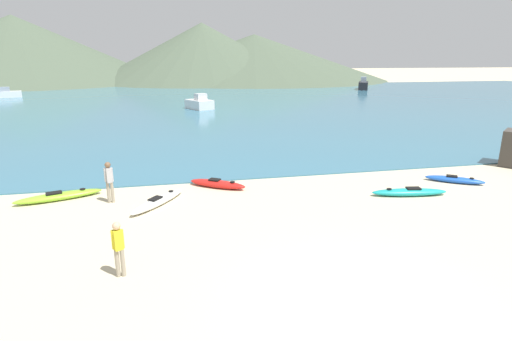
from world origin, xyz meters
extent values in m
plane|color=beige|center=(0.00, 0.00, 0.00)|extent=(400.00, 400.00, 0.00)
cube|color=teal|center=(0.00, 45.53, 0.03)|extent=(160.00, 70.00, 0.06)
cone|color=#4C5B47|center=(-39.90, 102.95, 7.79)|extent=(70.92, 70.92, 15.57)
cone|color=#4C5B47|center=(4.58, 96.87, 7.02)|extent=(54.40, 54.40, 14.05)
cone|color=#4C5B47|center=(18.63, 100.64, 5.83)|extent=(69.45, 69.45, 11.66)
ellipsoid|color=white|center=(-4.90, 7.92, 0.15)|extent=(2.40, 2.92, 0.30)
cube|color=black|center=(-5.00, 7.80, 0.32)|extent=(0.61, 0.66, 0.05)
cylinder|color=black|center=(-4.37, 8.63, 0.31)|extent=(0.20, 0.20, 0.02)
ellipsoid|color=teal|center=(5.76, 6.77, 0.16)|extent=(3.35, 1.13, 0.31)
cube|color=black|center=(5.92, 6.74, 0.34)|extent=(0.64, 0.42, 0.05)
cylinder|color=black|center=(4.87, 6.91, 0.32)|extent=(0.21, 0.21, 0.02)
ellipsoid|color=red|center=(-2.26, 9.65, 0.17)|extent=(2.67, 2.05, 0.34)
cube|color=black|center=(-2.38, 9.73, 0.37)|extent=(0.61, 0.57, 0.05)
cylinder|color=black|center=(-1.62, 9.24, 0.35)|extent=(0.22, 0.22, 0.02)
ellipsoid|color=blue|center=(8.96, 7.99, 0.15)|extent=(2.48, 1.95, 0.29)
cube|color=black|center=(8.85, 8.07, 0.32)|extent=(0.56, 0.52, 0.05)
cylinder|color=black|center=(9.55, 7.58, 0.30)|extent=(0.20, 0.20, 0.02)
ellipsoid|color=#8CCC2D|center=(-9.00, 9.40, 0.16)|extent=(3.47, 1.67, 0.31)
cube|color=black|center=(-9.16, 9.35, 0.34)|extent=(0.70, 0.53, 0.05)
cylinder|color=black|center=(-8.10, 9.69, 0.32)|extent=(0.23, 0.23, 0.02)
cylinder|color=gray|center=(-5.85, 2.46, 0.40)|extent=(0.12, 0.12, 0.81)
cylinder|color=gray|center=(-5.71, 2.46, 0.40)|extent=(0.12, 0.12, 0.81)
cube|color=yellow|center=(-5.78, 2.46, 1.09)|extent=(0.28, 0.26, 0.57)
cylinder|color=yellow|center=(-5.90, 2.46, 1.10)|extent=(0.08, 0.08, 0.54)
cylinder|color=yellow|center=(-5.66, 2.46, 1.10)|extent=(0.08, 0.08, 0.54)
sphere|color=tan|center=(-5.78, 2.46, 1.49)|extent=(0.22, 0.22, 0.22)
cylinder|color=gray|center=(-6.88, 8.60, 0.44)|extent=(0.13, 0.13, 0.87)
cylinder|color=gray|center=(-6.73, 8.60, 0.44)|extent=(0.13, 0.13, 0.87)
cube|color=#B2B2B7|center=(-6.80, 8.60, 1.18)|extent=(0.27, 0.29, 0.62)
cylinder|color=#B2B2B7|center=(-6.93, 8.60, 1.20)|extent=(0.09, 0.09, 0.59)
cylinder|color=#B2B2B7|center=(-6.67, 8.60, 1.20)|extent=(0.09, 0.09, 0.59)
sphere|color=brown|center=(-6.80, 8.60, 1.61)|extent=(0.24, 0.24, 0.24)
cube|color=#8C99A8|center=(-28.08, 58.21, 1.29)|extent=(1.92, 1.27, 0.64)
cube|color=black|center=(31.12, 61.66, 0.74)|extent=(3.98, 5.59, 1.35)
cube|color=#8C99A8|center=(30.87, 61.17, 1.88)|extent=(1.62, 1.90, 0.95)
cube|color=white|center=(-0.87, 38.68, 0.58)|extent=(3.28, 3.82, 1.04)
cube|color=silver|center=(-0.72, 38.39, 1.46)|extent=(1.52, 1.42, 0.73)
camera|label=1|loc=(-4.21, -7.86, 5.80)|focal=28.00mm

